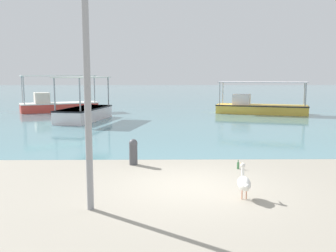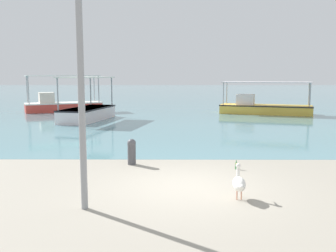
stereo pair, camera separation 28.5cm
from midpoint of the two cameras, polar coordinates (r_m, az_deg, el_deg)
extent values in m
plane|color=gray|center=(9.60, 3.64, -9.16)|extent=(120.00, 120.00, 0.00)
cube|color=slate|center=(57.24, 0.94, 5.03)|extent=(110.00, 90.00, 0.00)
cube|color=gold|center=(27.81, 14.90, 2.46)|extent=(6.60, 3.62, 0.64)
cube|color=black|center=(27.78, 14.92, 3.03)|extent=(6.65, 3.67, 0.08)
cylinder|color=#99999E|center=(28.52, 20.96, 4.60)|extent=(0.08, 0.08, 1.61)
cylinder|color=#99999E|center=(26.96, 21.13, 4.43)|extent=(0.08, 0.08, 1.61)
cylinder|color=#99999E|center=(28.80, 9.22, 5.04)|extent=(0.08, 0.08, 1.61)
cylinder|color=#99999E|center=(27.25, 8.73, 4.89)|extent=(0.08, 0.08, 1.61)
cube|color=silver|center=(27.70, 15.04, 6.48)|extent=(6.44, 3.65, 0.05)
cube|color=silver|center=(27.86, 12.01, 3.98)|extent=(1.54, 1.57, 0.74)
cube|color=#CE3B32|center=(29.96, -15.32, 2.84)|extent=(5.85, 3.93, 0.67)
cube|color=silver|center=(29.94, -15.34, 3.41)|extent=(5.90, 3.98, 0.08)
cylinder|color=#99999E|center=(31.12, -10.93, 5.63)|extent=(0.08, 0.08, 2.01)
cylinder|color=#99999E|center=(29.65, -10.26, 5.55)|extent=(0.08, 0.08, 2.01)
cylinder|color=#99999E|center=(30.35, -20.44, 5.23)|extent=(0.08, 0.08, 2.01)
cylinder|color=#99999E|center=(28.85, -20.23, 5.13)|extent=(0.08, 0.08, 2.01)
cube|color=silver|center=(29.86, -15.48, 7.38)|extent=(5.71, 3.94, 0.05)
cube|color=beige|center=(29.75, -17.78, 4.12)|extent=(1.47, 1.56, 0.79)
cube|color=white|center=(23.62, -11.82, 1.81)|extent=(2.78, 5.12, 0.78)
cube|color=black|center=(23.59, -11.84, 2.66)|extent=(2.82, 5.17, 0.08)
cylinder|color=#99999E|center=(25.82, -11.42, 5.23)|extent=(0.08, 0.08, 1.83)
cylinder|color=#99999E|center=(25.23, -8.25, 5.25)|extent=(0.08, 0.08, 1.83)
cylinder|color=#99999E|center=(21.93, -16.11, 4.65)|extent=(0.08, 0.08, 1.83)
cylinder|color=#99999E|center=(21.23, -12.50, 4.67)|extent=(0.08, 0.08, 1.83)
cube|color=silver|center=(23.50, -11.97, 7.27)|extent=(2.83, 4.95, 0.05)
cylinder|color=#E0997A|center=(8.75, 11.39, -10.26)|extent=(0.03, 0.03, 0.22)
cylinder|color=#E0997A|center=(8.77, 12.04, -10.23)|extent=(0.03, 0.03, 0.22)
ellipsoid|color=white|center=(8.71, 11.71, -8.65)|extent=(0.29, 0.57, 0.32)
ellipsoid|color=white|center=(8.47, 12.09, -9.00)|extent=(0.12, 0.16, 0.10)
cylinder|color=white|center=(8.80, 11.53, -6.96)|extent=(0.07, 0.07, 0.26)
sphere|color=white|center=(8.76, 11.56, -5.92)|extent=(0.11, 0.11, 0.11)
cone|color=#E5933F|center=(8.92, 11.33, -5.74)|extent=(0.06, 0.30, 0.06)
cylinder|color=gray|center=(7.75, -12.09, 6.04)|extent=(0.14, 0.14, 5.17)
cylinder|color=#47474C|center=(11.81, -4.86, -4.32)|extent=(0.26, 0.26, 0.65)
sphere|color=#4C4C51|center=(11.74, -4.88, -2.63)|extent=(0.27, 0.27, 0.27)
cylinder|color=#3F7F4C|center=(11.43, 11.05, -6.00)|extent=(0.07, 0.07, 0.20)
cylinder|color=#3F7F4C|center=(11.40, 11.07, -5.34)|extent=(0.03, 0.03, 0.07)
camera|label=1|loc=(0.14, -89.43, 0.08)|focal=40.00mm
camera|label=2|loc=(0.14, 90.57, -0.08)|focal=40.00mm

